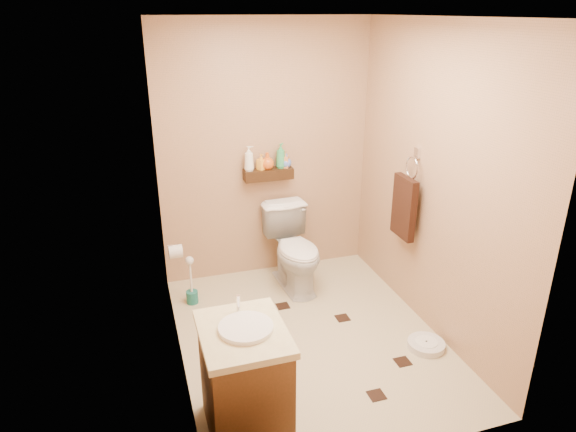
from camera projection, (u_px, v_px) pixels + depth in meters
name	position (u px, v px, depth m)	size (l,w,h in m)	color
ground	(309.00, 337.00, 4.11)	(2.50, 2.50, 0.00)	tan
wall_back	(266.00, 153.00, 4.77)	(2.00, 0.04, 2.40)	tan
wall_front	(397.00, 278.00, 2.56)	(2.00, 0.04, 2.40)	tan
wall_left	(169.00, 212.00, 3.38)	(0.04, 2.50, 2.40)	tan
wall_right	(434.00, 183.00, 3.94)	(0.04, 2.50, 2.40)	tan
ceiling	(315.00, 17.00, 3.21)	(2.00, 2.50, 0.02)	silver
wall_shelf	(268.00, 174.00, 4.77)	(0.46, 0.14, 0.10)	#351F0E
floor_accents	(314.00, 339.00, 4.09)	(1.26, 1.41, 0.01)	black
toilet	(295.00, 249.00, 4.75)	(0.42, 0.74, 0.76)	white
vanity	(245.00, 380.00, 3.07)	(0.50, 0.60, 0.85)	brown
bathroom_scale	(426.00, 345.00, 3.98)	(0.33, 0.33, 0.06)	silver
toilet_brush	(191.00, 287.00, 4.54)	(0.11, 0.11, 0.46)	#19665F
towel_ring	(405.00, 205.00, 4.23)	(0.12, 0.30, 0.76)	silver
toilet_paper	(175.00, 251.00, 4.20)	(0.12, 0.11, 0.12)	silver
bottle_a	(249.00, 158.00, 4.65)	(0.09, 0.09, 0.23)	white
bottle_b	(261.00, 162.00, 4.70)	(0.07, 0.07, 0.15)	#FCAF35
bottle_c	(267.00, 161.00, 4.71)	(0.12, 0.12, 0.16)	#D15A18
bottle_d	(281.00, 156.00, 4.74)	(0.09, 0.09, 0.23)	#36A260
bottle_e	(285.00, 159.00, 4.76)	(0.07, 0.07, 0.16)	#D88348
bottle_f	(286.00, 161.00, 4.77)	(0.10, 0.10, 0.13)	#5577D6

